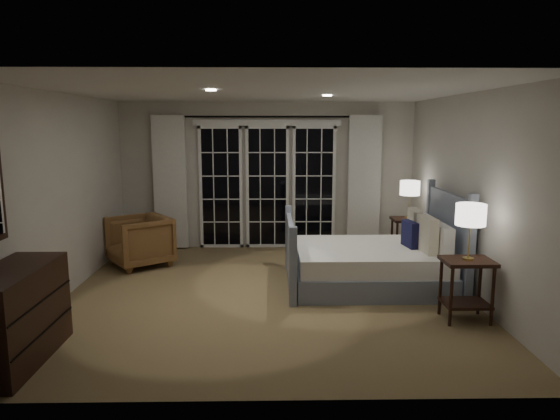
{
  "coord_description": "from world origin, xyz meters",
  "views": [
    {
      "loc": [
        0.06,
        -6.06,
        2.1
      ],
      "look_at": [
        0.17,
        0.15,
        1.05
      ],
      "focal_mm": 32.0,
      "sensor_mm": 36.0,
      "label": 1
    }
  ],
  "objects_px": {
    "nightstand_right": "(408,232)",
    "lamp_right": "(410,188)",
    "lamp_left": "(471,215)",
    "dresser": "(15,316)",
    "armchair": "(140,241)",
    "nightstand_left": "(467,280)",
    "bed": "(374,262)"
  },
  "relations": [
    {
      "from": "nightstand_right",
      "to": "lamp_right",
      "type": "xyz_separation_m",
      "value": [
        -0.0,
        0.0,
        0.7
      ]
    },
    {
      "from": "lamp_left",
      "to": "dresser",
      "type": "xyz_separation_m",
      "value": [
        -4.41,
        -0.89,
        -0.73
      ]
    },
    {
      "from": "armchair",
      "to": "nightstand_left",
      "type": "bearing_deg",
      "value": 25.74
    },
    {
      "from": "nightstand_right",
      "to": "lamp_left",
      "type": "xyz_separation_m",
      "value": [
        -0.05,
        -2.51,
        0.73
      ]
    },
    {
      "from": "bed",
      "to": "dresser",
      "type": "xyz_separation_m",
      "value": [
        -3.65,
        -2.12,
        0.11
      ]
    },
    {
      "from": "nightstand_right",
      "to": "lamp_right",
      "type": "bearing_deg",
      "value": 180.0
    },
    {
      "from": "nightstand_left",
      "to": "armchair",
      "type": "relative_size",
      "value": 0.82
    },
    {
      "from": "dresser",
      "to": "nightstand_right",
      "type": "bearing_deg",
      "value": 37.4
    },
    {
      "from": "nightstand_right",
      "to": "armchair",
      "type": "height_order",
      "value": "armchair"
    },
    {
      "from": "nightstand_left",
      "to": "lamp_right",
      "type": "height_order",
      "value": "lamp_right"
    },
    {
      "from": "bed",
      "to": "nightstand_right",
      "type": "bearing_deg",
      "value": 58.01
    },
    {
      "from": "lamp_left",
      "to": "armchair",
      "type": "height_order",
      "value": "lamp_left"
    },
    {
      "from": "nightstand_right",
      "to": "lamp_left",
      "type": "distance_m",
      "value": 2.62
    },
    {
      "from": "nightstand_right",
      "to": "dresser",
      "type": "xyz_separation_m",
      "value": [
        -4.46,
        -3.41,
        -0.01
      ]
    },
    {
      "from": "bed",
      "to": "lamp_left",
      "type": "xyz_separation_m",
      "value": [
        0.76,
        -1.22,
        0.85
      ]
    },
    {
      "from": "bed",
      "to": "lamp_left",
      "type": "relative_size",
      "value": 3.52
    },
    {
      "from": "bed",
      "to": "armchair",
      "type": "xyz_separation_m",
      "value": [
        -3.35,
        1.01,
        0.06
      ]
    },
    {
      "from": "bed",
      "to": "lamp_right",
      "type": "bearing_deg",
      "value": 58.01
    },
    {
      "from": "lamp_left",
      "to": "dresser",
      "type": "height_order",
      "value": "lamp_left"
    },
    {
      "from": "nightstand_right",
      "to": "lamp_right",
      "type": "relative_size",
      "value": 1.12
    },
    {
      "from": "nightstand_right",
      "to": "dresser",
      "type": "height_order",
      "value": "dresser"
    },
    {
      "from": "bed",
      "to": "lamp_right",
      "type": "distance_m",
      "value": 1.73
    },
    {
      "from": "dresser",
      "to": "lamp_right",
      "type": "bearing_deg",
      "value": 37.4
    },
    {
      "from": "lamp_right",
      "to": "dresser",
      "type": "bearing_deg",
      "value": -142.6
    },
    {
      "from": "nightstand_left",
      "to": "armchair",
      "type": "distance_m",
      "value": 4.67
    },
    {
      "from": "bed",
      "to": "lamp_right",
      "type": "height_order",
      "value": "lamp_right"
    },
    {
      "from": "nightstand_left",
      "to": "dresser",
      "type": "xyz_separation_m",
      "value": [
        -4.41,
        -0.89,
        -0.02
      ]
    },
    {
      "from": "bed",
      "to": "lamp_left",
      "type": "height_order",
      "value": "lamp_left"
    },
    {
      "from": "lamp_left",
      "to": "armchair",
      "type": "distance_m",
      "value": 4.74
    },
    {
      "from": "lamp_right",
      "to": "lamp_left",
      "type": "bearing_deg",
      "value": -91.14
    },
    {
      "from": "bed",
      "to": "dresser",
      "type": "height_order",
      "value": "bed"
    },
    {
      "from": "lamp_right",
      "to": "armchair",
      "type": "distance_m",
      "value": 4.23
    }
  ]
}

